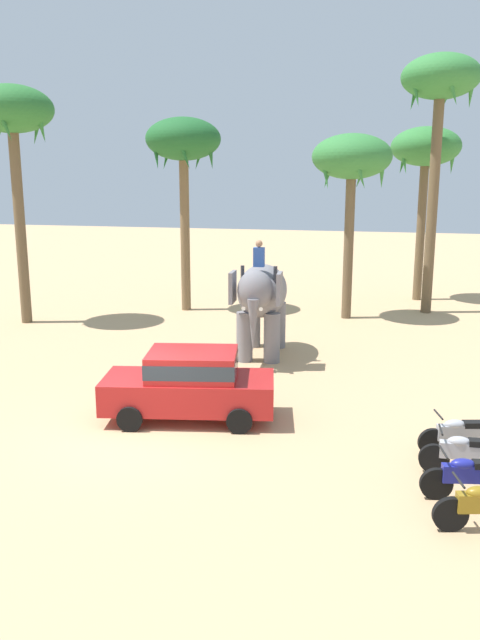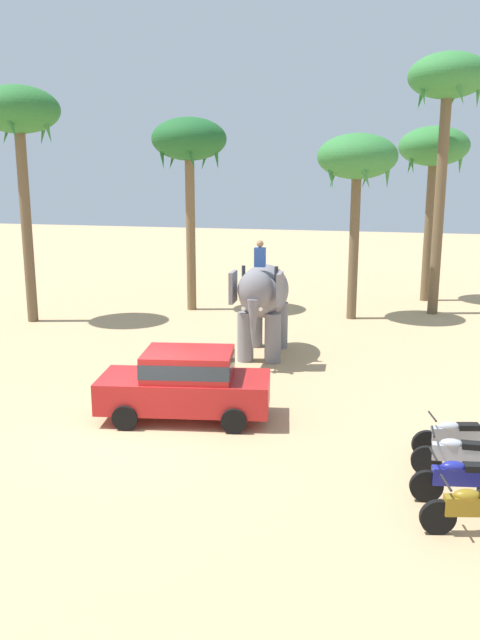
% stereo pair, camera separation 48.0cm
% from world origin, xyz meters
% --- Properties ---
extents(ground_plane, '(120.00, 120.00, 0.00)m').
position_xyz_m(ground_plane, '(0.00, 0.00, 0.00)').
color(ground_plane, tan).
extents(car_sedan_foreground, '(4.36, 2.51, 1.70)m').
position_xyz_m(car_sedan_foreground, '(0.65, 1.19, 0.93)').
color(car_sedan_foreground, red).
rests_on(car_sedan_foreground, ground).
extents(elephant_with_mahout, '(1.90, 3.95, 3.88)m').
position_xyz_m(elephant_with_mahout, '(1.03, 7.15, 1.99)').
color(elephant_with_mahout, slate).
rests_on(elephant_with_mahout, ground).
extents(motorcycle_second_in_row, '(1.78, 0.61, 0.94)m').
position_xyz_m(motorcycle_second_in_row, '(6.87, -1.32, 0.46)').
color(motorcycle_second_in_row, black).
rests_on(motorcycle_second_in_row, ground).
extents(motorcycle_mid_row, '(1.80, 0.55, 0.94)m').
position_xyz_m(motorcycle_mid_row, '(6.88, -0.29, 0.46)').
color(motorcycle_mid_row, black).
rests_on(motorcycle_mid_row, ground).
extents(motorcycle_fourth_in_row, '(1.76, 0.69, 0.94)m').
position_xyz_m(motorcycle_fourth_in_row, '(6.85, 0.65, 0.46)').
color(motorcycle_fourth_in_row, black).
rests_on(motorcycle_fourth_in_row, ground).
extents(palm_tree_behind_elephant, '(3.20, 3.20, 8.29)m').
position_xyz_m(palm_tree_behind_elephant, '(-3.91, 13.71, 7.15)').
color(palm_tree_behind_elephant, brown).
rests_on(palm_tree_behind_elephant, ground).
extents(palm_tree_near_hut, '(3.20, 3.20, 10.71)m').
position_xyz_m(palm_tree_near_hut, '(6.47, 15.83, 9.35)').
color(palm_tree_near_hut, brown).
rests_on(palm_tree_near_hut, ground).
extents(palm_tree_left_of_road, '(3.20, 3.20, 7.51)m').
position_xyz_m(palm_tree_left_of_road, '(3.19, 13.81, 6.42)').
color(palm_tree_left_of_road, brown).
rests_on(palm_tree_left_of_road, ground).
extents(palm_tree_far_back, '(3.20, 3.20, 8.11)m').
position_xyz_m(palm_tree_far_back, '(6.11, 18.91, 6.97)').
color(palm_tree_far_back, brown).
rests_on(palm_tree_far_back, ground).
extents(palm_tree_leaning_seaward, '(3.20, 3.20, 9.25)m').
position_xyz_m(palm_tree_leaning_seaward, '(-9.36, 9.61, 8.03)').
color(palm_tree_leaning_seaward, brown).
rests_on(palm_tree_leaning_seaward, ground).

